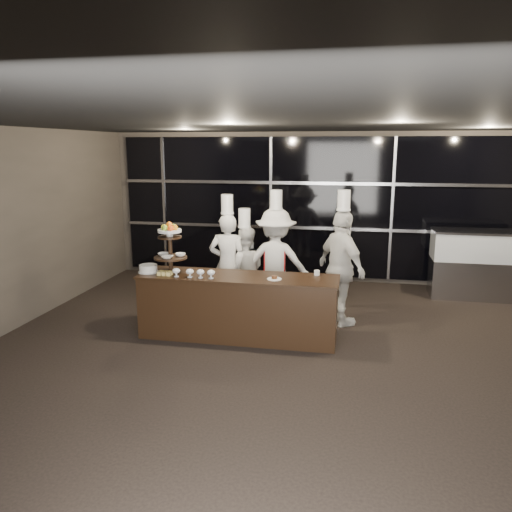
% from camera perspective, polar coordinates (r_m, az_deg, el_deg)
% --- Properties ---
extents(room, '(10.00, 10.00, 10.00)m').
position_cam_1_polar(room, '(5.27, 5.70, -0.92)').
color(room, black).
rests_on(room, ground).
extents(window_wall, '(8.60, 0.10, 2.80)m').
position_cam_1_polar(window_wall, '(10.13, 8.45, 5.43)').
color(window_wall, black).
rests_on(window_wall, ground).
extents(buffet_counter, '(2.84, 0.74, 0.92)m').
position_cam_1_polar(buffet_counter, '(7.20, -2.04, -5.77)').
color(buffet_counter, black).
rests_on(buffet_counter, ground).
extents(display_stand, '(0.48, 0.48, 0.74)m').
position_cam_1_polar(display_stand, '(7.26, -9.80, 1.35)').
color(display_stand, black).
rests_on(display_stand, buffet_counter).
extents(compotes, '(0.62, 0.11, 0.12)m').
position_cam_1_polar(compotes, '(6.99, -7.06, -1.82)').
color(compotes, silver).
rests_on(compotes, buffet_counter).
extents(layer_cake, '(0.30, 0.30, 0.11)m').
position_cam_1_polar(layer_cake, '(7.42, -12.20, -1.41)').
color(layer_cake, white).
rests_on(layer_cake, buffet_counter).
extents(pastry_squares, '(0.19, 0.13, 0.05)m').
position_cam_1_polar(pastry_squares, '(7.21, -10.36, -1.94)').
color(pastry_squares, '#E3CD6F').
rests_on(pastry_squares, buffet_counter).
extents(small_plate, '(0.20, 0.20, 0.05)m').
position_cam_1_polar(small_plate, '(6.87, 2.11, -2.57)').
color(small_plate, white).
rests_on(small_plate, buffet_counter).
extents(chef_cup, '(0.08, 0.08, 0.07)m').
position_cam_1_polar(chef_cup, '(7.14, 6.97, -1.91)').
color(chef_cup, white).
rests_on(chef_cup, buffet_counter).
extents(display_case, '(1.53, 0.67, 1.24)m').
position_cam_1_polar(display_case, '(9.87, 23.72, -0.49)').
color(display_case, '#A5A5AA').
rests_on(display_case, ground).
extents(chef_a, '(0.64, 0.44, 1.97)m').
position_cam_1_polar(chef_a, '(8.08, -3.24, -0.81)').
color(chef_a, silver).
rests_on(chef_a, ground).
extents(chef_b, '(0.82, 0.71, 1.74)m').
position_cam_1_polar(chef_b, '(8.16, -1.31, -1.55)').
color(chef_b, silver).
rests_on(chef_b, ground).
extents(chef_c, '(1.14, 0.67, 2.05)m').
position_cam_1_polar(chef_c, '(8.05, 2.26, -0.71)').
color(chef_c, silver).
rests_on(chef_c, ground).
extents(chef_d, '(0.99, 1.09, 2.09)m').
position_cam_1_polar(chef_d, '(7.70, 9.73, -1.30)').
color(chef_d, silver).
rests_on(chef_d, ground).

